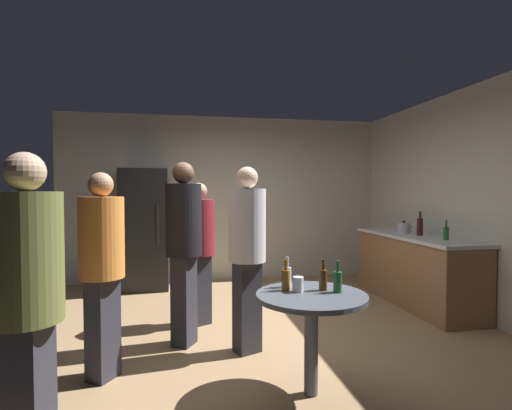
# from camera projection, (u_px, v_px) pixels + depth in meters

# --- Properties ---
(ground_plane) EXTENTS (5.20, 5.20, 0.10)m
(ground_plane) POSITION_uv_depth(u_px,v_px,m) (253.00, 340.00, 3.99)
(ground_plane) COLOR #9E7C56
(wall_back) EXTENTS (5.32, 0.06, 2.70)m
(wall_back) POSITION_uv_depth(u_px,v_px,m) (226.00, 198.00, 6.52)
(wall_back) COLOR beige
(wall_back) RESTS_ON ground_plane
(wall_side_right) EXTENTS (0.06, 5.20, 2.70)m
(wall_side_right) POSITION_uv_depth(u_px,v_px,m) (481.00, 202.00, 4.42)
(wall_side_right) COLOR beige
(wall_side_right) RESTS_ON ground_plane
(refrigerator) EXTENTS (0.70, 0.68, 1.80)m
(refrigerator) POSITION_uv_depth(u_px,v_px,m) (145.00, 229.00, 5.89)
(refrigerator) COLOR black
(refrigerator) RESTS_ON ground_plane
(kitchen_counter) EXTENTS (0.64, 2.11, 0.90)m
(kitchen_counter) POSITION_uv_depth(u_px,v_px,m) (414.00, 269.00, 5.11)
(kitchen_counter) COLOR olive
(kitchen_counter) RESTS_ON ground_plane
(kettle) EXTENTS (0.24, 0.17, 0.18)m
(kettle) POSITION_uv_depth(u_px,v_px,m) (404.00, 228.00, 5.26)
(kettle) COLOR #B2B2B7
(kettle) RESTS_ON kitchen_counter
(wine_bottle_on_counter) EXTENTS (0.08, 0.08, 0.31)m
(wine_bottle_on_counter) POSITION_uv_depth(u_px,v_px,m) (420.00, 226.00, 5.03)
(wine_bottle_on_counter) COLOR #3F141E
(wine_bottle_on_counter) RESTS_ON kitchen_counter
(beer_bottle_on_counter) EXTENTS (0.06, 0.06, 0.23)m
(beer_bottle_on_counter) POSITION_uv_depth(u_px,v_px,m) (446.00, 233.00, 4.55)
(beer_bottle_on_counter) COLOR #26662D
(beer_bottle_on_counter) RESTS_ON kitchen_counter
(foreground_table) EXTENTS (0.80, 0.80, 0.73)m
(foreground_table) POSITION_uv_depth(u_px,v_px,m) (311.00, 308.00, 2.80)
(foreground_table) COLOR #4C515B
(foreground_table) RESTS_ON ground_plane
(beer_bottle_amber) EXTENTS (0.06, 0.06, 0.23)m
(beer_bottle_amber) POSITION_uv_depth(u_px,v_px,m) (286.00, 279.00, 2.89)
(beer_bottle_amber) COLOR #8C5919
(beer_bottle_amber) RESTS_ON foreground_table
(beer_bottle_brown) EXTENTS (0.06, 0.06, 0.23)m
(beer_bottle_brown) POSITION_uv_depth(u_px,v_px,m) (323.00, 279.00, 2.89)
(beer_bottle_brown) COLOR #593314
(beer_bottle_brown) RESTS_ON foreground_table
(beer_bottle_green) EXTENTS (0.06, 0.06, 0.23)m
(beer_bottle_green) POSITION_uv_depth(u_px,v_px,m) (338.00, 281.00, 2.83)
(beer_bottle_green) COLOR #26662D
(beer_bottle_green) RESTS_ON foreground_table
(beer_bottle_clear) EXTENTS (0.06, 0.06, 0.23)m
(beer_bottle_clear) POSITION_uv_depth(u_px,v_px,m) (287.00, 276.00, 2.99)
(beer_bottle_clear) COLOR silver
(beer_bottle_clear) RESTS_ON foreground_table
(plastic_cup_white) EXTENTS (0.08, 0.08, 0.11)m
(plastic_cup_white) POSITION_uv_depth(u_px,v_px,m) (298.00, 284.00, 2.85)
(plastic_cup_white) COLOR white
(plastic_cup_white) RESTS_ON foreground_table
(person_in_white_shirt) EXTENTS (0.45, 0.45, 1.69)m
(person_in_white_shirt) POSITION_uv_depth(u_px,v_px,m) (247.00, 244.00, 3.53)
(person_in_white_shirt) COLOR #2D2D38
(person_in_white_shirt) RESTS_ON ground_plane
(person_in_black_shirt) EXTENTS (0.46, 0.46, 1.74)m
(person_in_black_shirt) POSITION_uv_depth(u_px,v_px,m) (184.00, 238.00, 3.70)
(person_in_black_shirt) COLOR #2D2D38
(person_in_black_shirt) RESTS_ON ground_plane
(person_in_olive_shirt) EXTENTS (0.39, 0.39, 1.66)m
(person_in_olive_shirt) POSITION_uv_depth(u_px,v_px,m) (27.00, 291.00, 1.94)
(person_in_olive_shirt) COLOR #2D2D38
(person_in_olive_shirt) RESTS_ON ground_plane
(person_in_maroon_shirt) EXTENTS (0.46, 0.46, 1.56)m
(person_in_maroon_shirt) POSITION_uv_depth(u_px,v_px,m) (199.00, 242.00, 4.28)
(person_in_maroon_shirt) COLOR #2D2D38
(person_in_maroon_shirt) RESTS_ON ground_plane
(person_in_orange_shirt) EXTENTS (0.47, 0.47, 1.62)m
(person_in_orange_shirt) POSITION_uv_depth(u_px,v_px,m) (102.00, 259.00, 3.03)
(person_in_orange_shirt) COLOR #2D2D38
(person_in_orange_shirt) RESTS_ON ground_plane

